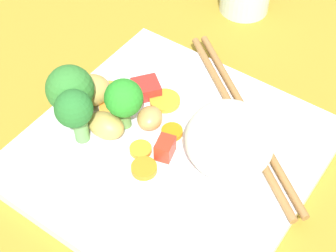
{
  "coord_description": "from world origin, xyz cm",
  "views": [
    {
      "loc": [
        25.86,
        16.54,
        39.66
      ],
      "look_at": [
        -0.69,
        -0.76,
        3.37
      ],
      "focal_mm": 54.94,
      "sensor_mm": 36.0,
      "label": 1
    }
  ],
  "objects_px": {
    "carrot_slice_2": "(165,101)",
    "chopstick_pair": "(242,116)",
    "rice_mound": "(229,140)",
    "broccoli_floret_0": "(125,98)",
    "square_plate": "(171,152)"
  },
  "relations": [
    {
      "from": "carrot_slice_2",
      "to": "chopstick_pair",
      "type": "relative_size",
      "value": 0.15
    },
    {
      "from": "rice_mound",
      "to": "broccoli_floret_0",
      "type": "bearing_deg",
      "value": -84.14
    },
    {
      "from": "broccoli_floret_0",
      "to": "square_plate",
      "type": "bearing_deg",
      "value": 87.25
    },
    {
      "from": "chopstick_pair",
      "to": "rice_mound",
      "type": "bearing_deg",
      "value": 142.75
    },
    {
      "from": "chopstick_pair",
      "to": "square_plate",
      "type": "bearing_deg",
      "value": 100.19
    },
    {
      "from": "square_plate",
      "to": "broccoli_floret_0",
      "type": "distance_m",
      "value": 0.07
    },
    {
      "from": "square_plate",
      "to": "chopstick_pair",
      "type": "relative_size",
      "value": 1.28
    },
    {
      "from": "square_plate",
      "to": "carrot_slice_2",
      "type": "bearing_deg",
      "value": -141.39
    },
    {
      "from": "square_plate",
      "to": "carrot_slice_2",
      "type": "relative_size",
      "value": 8.3
    },
    {
      "from": "broccoli_floret_0",
      "to": "chopstick_pair",
      "type": "height_order",
      "value": "broccoli_floret_0"
    },
    {
      "from": "square_plate",
      "to": "rice_mound",
      "type": "relative_size",
      "value": 3.24
    },
    {
      "from": "broccoli_floret_0",
      "to": "carrot_slice_2",
      "type": "distance_m",
      "value": 0.06
    },
    {
      "from": "broccoli_floret_0",
      "to": "chopstick_pair",
      "type": "bearing_deg",
      "value": 126.45
    },
    {
      "from": "rice_mound",
      "to": "broccoli_floret_0",
      "type": "distance_m",
      "value": 0.11
    },
    {
      "from": "broccoli_floret_0",
      "to": "chopstick_pair",
      "type": "distance_m",
      "value": 0.12
    }
  ]
}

